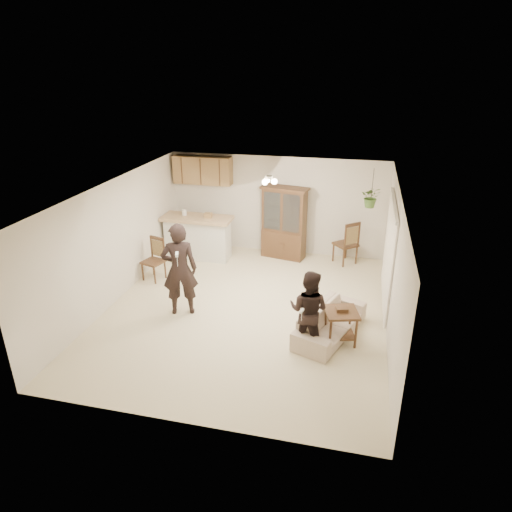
% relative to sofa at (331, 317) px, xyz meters
% --- Properties ---
extents(floor, '(6.50, 6.50, 0.00)m').
position_rel_sofa_xyz_m(floor, '(-1.73, 0.52, -0.37)').
color(floor, beige).
rests_on(floor, ground).
extents(ceiling, '(5.50, 6.50, 0.02)m').
position_rel_sofa_xyz_m(ceiling, '(-1.73, 0.52, 2.13)').
color(ceiling, silver).
rests_on(ceiling, wall_back).
extents(wall_back, '(5.50, 0.02, 2.50)m').
position_rel_sofa_xyz_m(wall_back, '(-1.73, 3.77, 0.88)').
color(wall_back, beige).
rests_on(wall_back, ground).
extents(wall_front, '(5.50, 0.02, 2.50)m').
position_rel_sofa_xyz_m(wall_front, '(-1.73, -2.73, 0.88)').
color(wall_front, beige).
rests_on(wall_front, ground).
extents(wall_left, '(0.02, 6.50, 2.50)m').
position_rel_sofa_xyz_m(wall_left, '(-4.48, 0.52, 0.88)').
color(wall_left, beige).
rests_on(wall_left, ground).
extents(wall_right, '(0.02, 6.50, 2.50)m').
position_rel_sofa_xyz_m(wall_right, '(1.02, 0.52, 0.88)').
color(wall_right, beige).
rests_on(wall_right, ground).
extents(breakfast_bar, '(1.60, 0.55, 1.00)m').
position_rel_sofa_xyz_m(breakfast_bar, '(-3.58, 2.87, 0.13)').
color(breakfast_bar, silver).
rests_on(breakfast_bar, floor).
extents(bar_top, '(1.75, 0.70, 0.08)m').
position_rel_sofa_xyz_m(bar_top, '(-3.58, 2.87, 0.68)').
color(bar_top, tan).
rests_on(bar_top, breakfast_bar).
extents(upper_cabinets, '(1.50, 0.34, 0.70)m').
position_rel_sofa_xyz_m(upper_cabinets, '(-3.63, 3.59, 1.73)').
color(upper_cabinets, olive).
rests_on(upper_cabinets, wall_back).
extents(vertical_blinds, '(0.06, 2.30, 2.10)m').
position_rel_sofa_xyz_m(vertical_blinds, '(0.98, 1.42, 0.73)').
color(vertical_blinds, white).
rests_on(vertical_blinds, wall_right).
extents(ceiling_fixture, '(0.36, 0.36, 0.20)m').
position_rel_sofa_xyz_m(ceiling_fixture, '(-1.53, 1.72, 2.03)').
color(ceiling_fixture, '#FFE4BF').
rests_on(ceiling_fixture, ceiling).
extents(hanging_plant, '(0.43, 0.37, 0.48)m').
position_rel_sofa_xyz_m(hanging_plant, '(0.57, 2.92, 1.48)').
color(hanging_plant, '#365A24').
rests_on(hanging_plant, ceiling).
extents(plant_cord, '(0.01, 0.01, 0.65)m').
position_rel_sofa_xyz_m(plant_cord, '(0.57, 2.92, 1.81)').
color(plant_cord, black).
rests_on(plant_cord, ceiling).
extents(sofa, '(1.34, 2.01, 0.73)m').
position_rel_sofa_xyz_m(sofa, '(0.00, 0.00, 0.00)').
color(sofa, beige).
rests_on(sofa, floor).
extents(adult, '(0.76, 0.63, 1.80)m').
position_rel_sofa_xyz_m(adult, '(-2.95, 0.15, 0.53)').
color(adult, black).
rests_on(adult, floor).
extents(child, '(0.75, 0.65, 1.35)m').
position_rel_sofa_xyz_m(child, '(-0.36, -0.48, 0.31)').
color(child, black).
rests_on(child, floor).
extents(china_hutch, '(1.23, 0.67, 1.83)m').
position_rel_sofa_xyz_m(china_hutch, '(-1.47, 3.41, 0.54)').
color(china_hutch, '#341A13').
rests_on(china_hutch, floor).
extents(side_table, '(0.69, 0.69, 0.68)m').
position_rel_sofa_xyz_m(side_table, '(0.19, -0.18, -0.05)').
color(side_table, '#341A13').
rests_on(side_table, floor).
extents(chair_bar, '(0.54, 0.54, 0.98)m').
position_rel_sofa_xyz_m(chair_bar, '(-4.14, 1.41, -0.09)').
color(chair_bar, '#341A13').
rests_on(chair_bar, floor).
extents(chair_hutch_left, '(0.55, 0.55, 0.96)m').
position_rel_sofa_xyz_m(chair_hutch_left, '(-1.54, 3.43, -0.10)').
color(chair_hutch_left, '#341A13').
rests_on(chair_hutch_left, floor).
extents(chair_hutch_right, '(0.69, 0.69, 1.10)m').
position_rel_sofa_xyz_m(chair_hutch_right, '(0.08, 3.38, -0.06)').
color(chair_hutch_right, '#341A13').
rests_on(chair_hutch_right, floor).
extents(controller_adult, '(0.10, 0.17, 0.05)m').
position_rel_sofa_xyz_m(controller_adult, '(-2.80, -0.27, 1.08)').
color(controller_adult, white).
rests_on(controller_adult, adult).
extents(controller_child, '(0.07, 0.13, 0.04)m').
position_rel_sofa_xyz_m(controller_child, '(-0.44, -0.81, 0.53)').
color(controller_child, white).
rests_on(controller_child, child).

